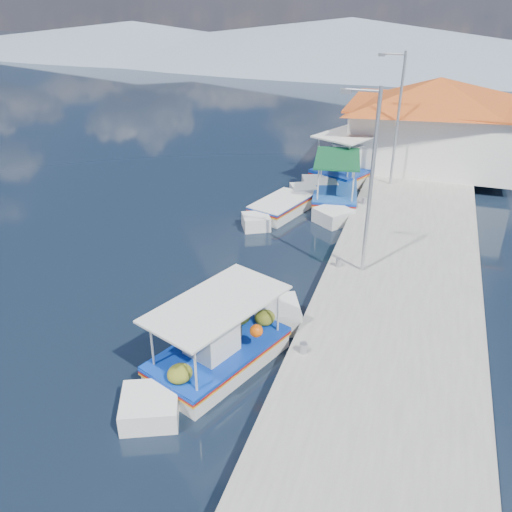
% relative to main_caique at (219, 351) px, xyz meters
% --- Properties ---
extents(ground, '(160.00, 160.00, 0.00)m').
position_rel_main_caique_xyz_m(ground, '(-1.65, 3.55, -0.43)').
color(ground, black).
rests_on(ground, ground).
extents(quay, '(5.00, 44.00, 0.50)m').
position_rel_main_caique_xyz_m(quay, '(4.25, 9.55, -0.18)').
color(quay, '#9C9992').
rests_on(quay, ground).
extents(bollards, '(0.20, 17.20, 0.30)m').
position_rel_main_caique_xyz_m(bollards, '(2.15, 8.80, 0.22)').
color(bollards, '#A5A8AD').
rests_on(bollards, quay).
extents(main_caique, '(3.49, 6.29, 2.22)m').
position_rel_main_caique_xyz_m(main_caique, '(0.00, 0.00, 0.00)').
color(main_caique, silver).
rests_on(main_caique, ground).
extents(caique_green_canopy, '(2.56, 6.34, 2.40)m').
position_rel_main_caique_xyz_m(caique_green_canopy, '(0.71, 12.59, -0.07)').
color(caique_green_canopy, silver).
rests_on(caique_green_canopy, ground).
extents(caique_blue_hull, '(2.58, 5.12, 0.95)m').
position_rel_main_caique_xyz_m(caique_blue_hull, '(-1.35, 10.59, -0.17)').
color(caique_blue_hull, silver).
rests_on(caique_blue_hull, ground).
extents(caique_far, '(4.38, 7.15, 2.75)m').
position_rel_main_caique_xyz_m(caique_far, '(0.88, 16.10, 0.08)').
color(caique_far, silver).
rests_on(caique_far, ground).
extents(harbor_building, '(10.49, 10.49, 4.40)m').
position_rel_main_caique_xyz_m(harbor_building, '(4.55, 18.55, 2.35)').
color(harbor_building, silver).
rests_on(harbor_building, quay).
extents(lamp_post_near, '(1.21, 0.14, 6.00)m').
position_rel_main_caique_xyz_m(lamp_post_near, '(2.86, 5.55, 3.42)').
color(lamp_post_near, '#A5A8AD').
rests_on(lamp_post_near, quay).
extents(lamp_post_far, '(1.21, 0.14, 6.00)m').
position_rel_main_caique_xyz_m(lamp_post_far, '(2.86, 14.55, 3.42)').
color(lamp_post_far, '#A5A8AD').
rests_on(lamp_post_far, quay).
extents(mountain_ridge, '(171.40, 96.00, 5.50)m').
position_rel_main_caique_xyz_m(mountain_ridge, '(4.89, 59.55, 1.61)').
color(mountain_ridge, slate).
rests_on(mountain_ridge, ground).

